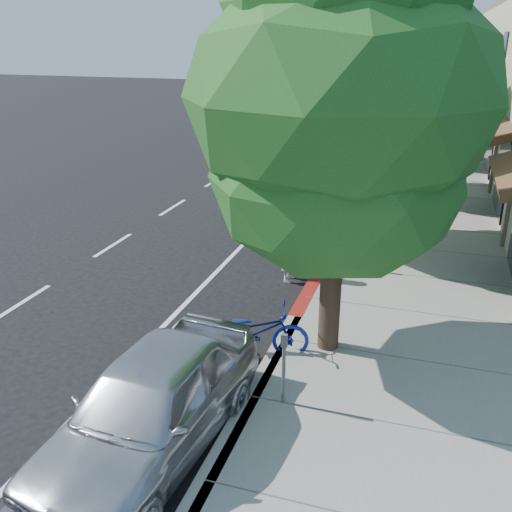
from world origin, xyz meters
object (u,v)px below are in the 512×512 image
at_px(street_tree_5, 422,53).
at_px(dark_sedan, 353,153).
at_px(street_tree_0, 340,104).
at_px(cyclist, 289,248).
at_px(street_tree_4, 416,64).
at_px(dark_suv_far, 381,117).
at_px(pedestrian, 451,161).
at_px(street_tree_1, 380,86).
at_px(white_pickup, 371,131).
at_px(street_tree_2, 398,85).
at_px(bicycle, 255,331).
at_px(near_car_a, 150,405).
at_px(street_tree_3, 410,61).
at_px(silver_suv, 341,187).

height_order(street_tree_5, dark_sedan, street_tree_5).
relative_size(street_tree_0, cyclist, 4.53).
height_order(street_tree_4, dark_suv_far, street_tree_4).
relative_size(street_tree_4, pedestrian, 4.26).
distance_m(street_tree_1, dark_suv_far, 21.23).
bearing_deg(white_pickup, street_tree_2, -82.04).
height_order(cyclist, bicycle, cyclist).
xyz_separation_m(cyclist, white_pickup, (-0.36, 19.17, -0.12)).
distance_m(street_tree_4, cyclist, 21.18).
relative_size(bicycle, near_car_a, 0.45).
distance_m(street_tree_3, cyclist, 15.40).
distance_m(street_tree_2, street_tree_5, 18.01).
bearing_deg(silver_suv, cyclist, -83.93).
xyz_separation_m(street_tree_2, street_tree_5, (-0.00, 18.00, 0.50)).
distance_m(street_tree_3, pedestrian, 5.61).
bearing_deg(silver_suv, street_tree_0, -74.43).
bearing_deg(bicycle, street_tree_3, -20.48).
bearing_deg(street_tree_4, dark_suv_far, 124.08).
bearing_deg(street_tree_4, white_pickup, -139.24).
bearing_deg(street_tree_5, pedestrian, -82.16).
xyz_separation_m(street_tree_0, near_car_a, (-1.94, -3.50, -3.92)).
bearing_deg(silver_suv, street_tree_4, 91.06).
distance_m(silver_suv, dark_suv_far, 16.93).
bearing_deg(street_tree_3, bicycle, -94.01).
xyz_separation_m(street_tree_0, street_tree_1, (0.00, 6.00, -0.20)).
xyz_separation_m(dark_sedan, white_pickup, (0.02, 6.47, -0.04)).
xyz_separation_m(street_tree_0, cyclist, (-1.60, 3.14, -3.84)).
relative_size(silver_suv, white_pickup, 1.04).
relative_size(street_tree_4, dark_sedan, 1.48).
height_order(street_tree_2, bicycle, street_tree_2).
distance_m(bicycle, dark_suv_far, 27.39).
relative_size(street_tree_1, street_tree_4, 1.08).
bearing_deg(white_pickup, dark_sedan, -92.98).
xyz_separation_m(street_tree_5, white_pickup, (-1.96, -7.69, -3.80)).
bearing_deg(street_tree_1, bicycle, -101.23).
xyz_separation_m(silver_suv, dark_suv_far, (-0.44, 16.93, 0.16)).
relative_size(bicycle, pedestrian, 1.24).
relative_size(street_tree_1, silver_suv, 1.44).
distance_m(bicycle, white_pickup, 22.87).
bearing_deg(street_tree_1, silver_suv, 110.77).
distance_m(street_tree_0, white_pickup, 22.75).
height_order(street_tree_5, bicycle, street_tree_5).
relative_size(street_tree_1, street_tree_2, 1.12).
distance_m(street_tree_3, bicycle, 19.03).
distance_m(white_pickup, pedestrian, 9.02).
xyz_separation_m(street_tree_3, dark_suv_far, (-1.92, 8.83, -3.68)).
relative_size(bicycle, white_pickup, 0.40).
distance_m(street_tree_2, near_car_a, 15.96).
height_order(street_tree_0, pedestrian, street_tree_0).
relative_size(cyclist, white_pickup, 0.34).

